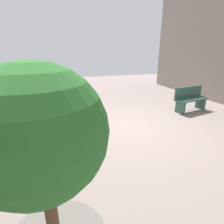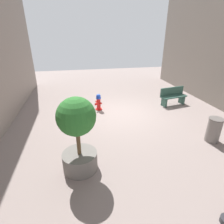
{
  "view_description": "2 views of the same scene",
  "coord_description": "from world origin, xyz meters",
  "px_view_note": "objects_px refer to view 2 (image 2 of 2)",
  "views": [
    {
      "loc": [
        2.02,
        4.76,
        2.24
      ],
      "look_at": [
        0.55,
        0.27,
        0.6
      ],
      "focal_mm": 27.95,
      "sensor_mm": 36.0,
      "label": 1
    },
    {
      "loc": [
        2.09,
        7.68,
        3.63
      ],
      "look_at": [
        0.64,
        0.61,
        0.4
      ],
      "focal_mm": 28.51,
      "sensor_mm": 36.0,
      "label": 2
    }
  ],
  "objects_px": {
    "trash_bin": "(214,130)",
    "planter_tree": "(78,132)",
    "bench_near": "(173,96)",
    "fire_hydrant": "(99,102)"
  },
  "relations": [
    {
      "from": "trash_bin",
      "to": "planter_tree",
      "type": "bearing_deg",
      "value": 6.08
    },
    {
      "from": "bench_near",
      "to": "trash_bin",
      "type": "xyz_separation_m",
      "value": [
        0.4,
        3.6,
        -0.03
      ]
    },
    {
      "from": "bench_near",
      "to": "fire_hydrant",
      "type": "bearing_deg",
      "value": -1.39
    },
    {
      "from": "fire_hydrant",
      "to": "planter_tree",
      "type": "bearing_deg",
      "value": 75.38
    },
    {
      "from": "planter_tree",
      "to": "trash_bin",
      "type": "distance_m",
      "value": 4.84
    },
    {
      "from": "bench_near",
      "to": "trash_bin",
      "type": "bearing_deg",
      "value": 83.71
    },
    {
      "from": "bench_near",
      "to": "planter_tree",
      "type": "height_order",
      "value": "planter_tree"
    },
    {
      "from": "bench_near",
      "to": "trash_bin",
      "type": "height_order",
      "value": "bench_near"
    },
    {
      "from": "trash_bin",
      "to": "fire_hydrant",
      "type": "bearing_deg",
      "value": -45.35
    },
    {
      "from": "bench_near",
      "to": "planter_tree",
      "type": "distance_m",
      "value": 6.63
    }
  ]
}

